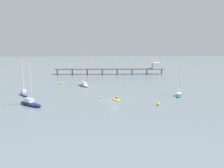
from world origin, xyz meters
The scene contains 10 objects.
ground_plane centered at (0.00, 0.00, 0.00)m, with size 400.00×400.00×0.00m, color slate.
pier centered at (10.51, 56.09, 3.43)m, with size 55.21×3.90×6.04m.
sailboat_blue centered at (-28.48, 9.38, 0.72)m, with size 5.09×8.34×11.18m.
sailboat_navy centered at (-22.55, -4.18, 0.77)m, with size 8.03×6.88×11.72m.
sailboat_teal centered at (20.71, 6.44, 0.56)m, with size 4.42×7.20×8.99m.
sailboat_cream centered at (-10.70, 24.17, 0.73)m, with size 5.66×7.89×12.29m.
dinghy_yellow centered at (0.65, 0.89, 0.20)m, with size 2.80×3.35×1.14m.
mooring_buoy_inner centered at (11.62, -5.20, 0.42)m, with size 0.83×0.83×0.83m, color yellow.
mooring_buoy_mid centered at (-19.69, 28.03, 0.44)m, with size 0.88×0.88×0.88m, color yellow.
mooring_buoy_far centered at (-4.27, 3.77, 0.31)m, with size 0.63×0.63×0.63m, color yellow.
Camera 1 is at (-2.86, -68.92, 17.19)m, focal length 39.71 mm.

